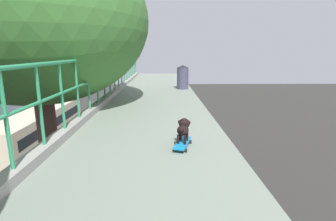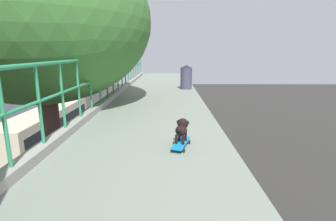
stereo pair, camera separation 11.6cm
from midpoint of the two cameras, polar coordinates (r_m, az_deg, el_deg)
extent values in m
cylinder|color=#2E915E|center=(3.17, -33.50, -1.99)|extent=(0.04, 0.04, 1.08)
cylinder|color=#2E915E|center=(3.80, -27.62, 0.89)|extent=(0.04, 0.04, 1.08)
cylinder|color=#2E915E|center=(4.47, -23.45, 2.93)|extent=(0.04, 0.04, 1.08)
cylinder|color=#2E915E|center=(5.16, -20.36, 4.42)|extent=(0.04, 0.04, 1.08)
cylinder|color=#2E915E|center=(5.86, -18.01, 5.55)|extent=(0.04, 0.04, 1.08)
cylinder|color=#2E915E|center=(6.57, -16.15, 6.43)|extent=(0.04, 0.04, 1.08)
cylinder|color=#2E915E|center=(7.29, -14.65, 7.13)|extent=(0.04, 0.04, 1.08)
cylinder|color=#2E915E|center=(8.01, -13.42, 7.70)|extent=(0.04, 0.04, 1.08)
cylinder|color=#2E915E|center=(8.74, -12.39, 8.17)|extent=(0.04, 0.04, 1.08)
cylinder|color=#2E915E|center=(9.47, -11.52, 8.57)|extent=(0.04, 0.04, 1.08)
cylinder|color=#2E915E|center=(10.20, -10.77, 8.91)|extent=(0.04, 0.04, 1.08)
cylinder|color=#2E915E|center=(10.93, -10.12, 9.21)|extent=(0.04, 0.04, 1.08)
cylinder|color=#2E915E|center=(11.67, -9.56, 9.46)|extent=(0.04, 0.04, 1.08)
cylinder|color=#2E915E|center=(12.41, -9.05, 9.69)|extent=(0.04, 0.04, 1.08)
cylinder|color=#2E915E|center=(13.14, -8.61, 9.89)|extent=(0.04, 0.04, 1.08)
cylinder|color=#2E915E|center=(13.88, -8.21, 10.06)|extent=(0.04, 0.04, 1.08)
cylinder|color=#2E915E|center=(14.62, -7.85, 10.22)|extent=(0.04, 0.04, 1.08)
cylinder|color=#2E915E|center=(15.36, -7.52, 10.37)|extent=(0.04, 0.04, 1.08)
cube|color=beige|center=(22.28, -26.73, -3.59)|extent=(2.44, 11.66, 2.85)
cube|color=black|center=(22.15, -26.86, -2.36)|extent=(2.46, 10.73, 0.70)
cylinder|color=black|center=(25.78, -20.26, -3.70)|extent=(0.28, 0.96, 0.96)
cylinder|color=black|center=(26.64, -25.02, -3.60)|extent=(0.28, 0.96, 0.96)
cylinder|color=black|center=(19.45, -27.25, -9.81)|extent=(0.28, 0.96, 0.96)
cylinder|color=black|center=(20.57, -33.18, -9.30)|extent=(0.28, 0.96, 0.96)
cylinder|color=#523632|center=(8.70, -24.49, -17.05)|extent=(0.52, 0.52, 6.74)
ellipsoid|color=#3C7131|center=(7.66, -28.15, 17.30)|extent=(5.79, 5.79, 4.26)
cube|color=#1481C6|center=(3.78, 2.43, -7.29)|extent=(0.30, 0.57, 0.02)
cylinder|color=black|center=(3.94, 4.27, -7.04)|extent=(0.04, 0.06, 0.05)
cylinder|color=black|center=(3.97, 1.76, -6.83)|extent=(0.04, 0.06, 0.05)
cylinder|color=black|center=(3.61, 3.17, -8.95)|extent=(0.04, 0.06, 0.05)
cylinder|color=black|center=(3.65, 0.43, -8.69)|extent=(0.04, 0.06, 0.05)
cylinder|color=black|center=(3.82, 3.47, -5.80)|extent=(0.04, 0.04, 0.13)
cylinder|color=black|center=(3.84, 1.97, -5.68)|extent=(0.04, 0.04, 0.13)
cylinder|color=black|center=(3.67, 2.93, -6.61)|extent=(0.04, 0.04, 0.13)
cylinder|color=black|center=(3.69, 1.38, -6.48)|extent=(0.04, 0.04, 0.13)
ellipsoid|color=black|center=(3.72, 2.46, -4.48)|extent=(0.22, 0.26, 0.15)
sphere|color=black|center=(3.78, 2.79, -2.96)|extent=(0.16, 0.16, 0.16)
ellipsoid|color=black|center=(3.86, 3.02, -2.84)|extent=(0.08, 0.09, 0.05)
sphere|color=black|center=(3.77, 3.70, -2.73)|extent=(0.07, 0.07, 0.07)
sphere|color=black|center=(3.79, 1.89, -2.60)|extent=(0.07, 0.07, 0.07)
sphere|color=black|center=(3.60, 2.06, -4.32)|extent=(0.08, 0.08, 0.08)
cylinder|color=#43425A|center=(9.63, 2.96, 7.28)|extent=(0.43, 0.43, 0.81)
cone|color=black|center=(9.60, 3.00, 9.86)|extent=(0.44, 0.44, 0.10)
camera|label=1|loc=(0.06, -90.72, -0.17)|focal=27.10mm
camera|label=2|loc=(0.06, 89.28, 0.17)|focal=27.10mm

